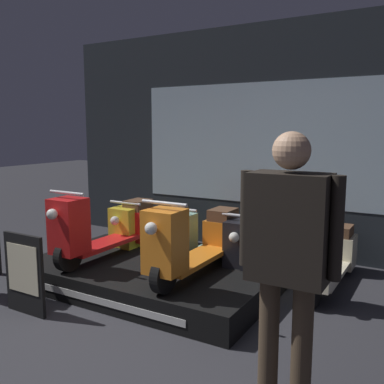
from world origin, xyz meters
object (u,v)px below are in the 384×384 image
at_px(scooter_backrow_2, 261,247).
at_px(scooter_backrow_0, 153,231).
at_px(scooter_backrow_3, 329,257).
at_px(scooter_backrow_1, 203,239).
at_px(price_sign_board, 24,274).
at_px(scooter_display_right, 197,242).
at_px(scooter_display_left, 107,228).
at_px(person_right_browsing, 288,246).

bearing_deg(scooter_backrow_2, scooter_backrow_0, 180.00).
bearing_deg(scooter_backrow_3, scooter_backrow_2, 180.00).
relative_size(scooter_backrow_1, price_sign_board, 2.12).
bearing_deg(scooter_backrow_0, scooter_display_right, -38.80).
height_order(scooter_display_left, scooter_display_right, same).
xyz_separation_m(scooter_backrow_2, scooter_backrow_3, (0.80, 0.00, 0.00)).
height_order(scooter_display_left, person_right_browsing, person_right_browsing).
xyz_separation_m(scooter_display_left, scooter_backrow_0, (-0.09, 1.04, -0.27)).
relative_size(scooter_backrow_2, price_sign_board, 2.12).
xyz_separation_m(scooter_display_left, scooter_display_right, (1.21, 0.00, 0.00)).
relative_size(scooter_backrow_2, scooter_backrow_3, 1.00).
bearing_deg(scooter_backrow_0, scooter_backrow_3, 0.00).
bearing_deg(scooter_backrow_2, price_sign_board, -125.36).
xyz_separation_m(scooter_backrow_1, scooter_backrow_3, (1.60, 0.00, 0.00)).
relative_size(scooter_display_right, scooter_backrow_3, 1.00).
relative_size(scooter_backrow_3, person_right_browsing, 0.95).
bearing_deg(scooter_backrow_0, scooter_display_left, -85.26).
bearing_deg(scooter_backrow_3, person_right_browsing, -84.19).
xyz_separation_m(scooter_display_right, scooter_backrow_1, (-0.50, 1.04, -0.27)).
relative_size(scooter_backrow_0, scooter_backrow_3, 1.00).
bearing_deg(scooter_display_right, scooter_backrow_0, 141.20).
xyz_separation_m(scooter_display_left, price_sign_board, (-0.03, -1.14, -0.22)).
bearing_deg(price_sign_board, scooter_backrow_3, 42.88).
xyz_separation_m(scooter_backrow_2, person_right_browsing, (1.03, -2.27, 0.72)).
relative_size(scooter_display_left, scooter_backrow_1, 1.00).
relative_size(scooter_display_right, person_right_browsing, 0.95).
xyz_separation_m(person_right_browsing, price_sign_board, (-2.58, 0.09, -0.66)).
bearing_deg(scooter_display_left, scooter_display_right, 0.00).
bearing_deg(price_sign_board, scooter_display_right, 42.48).
bearing_deg(scooter_backrow_1, scooter_backrow_0, 180.00).
xyz_separation_m(scooter_backrow_0, price_sign_board, (0.05, -2.18, 0.05)).
xyz_separation_m(scooter_backrow_0, scooter_backrow_2, (1.60, 0.00, 0.00)).
bearing_deg(person_right_browsing, scooter_display_left, 154.22).
bearing_deg(scooter_backrow_2, scooter_backrow_1, 180.00).
bearing_deg(price_sign_board, scooter_backrow_1, 71.09).
bearing_deg(scooter_display_right, scooter_display_left, 180.00).
xyz_separation_m(scooter_backrow_1, price_sign_board, (-0.75, -2.18, 0.05)).
bearing_deg(price_sign_board, person_right_browsing, -2.03).
bearing_deg(scooter_backrow_1, price_sign_board, -108.91).
relative_size(scooter_backrow_2, person_right_browsing, 0.95).
height_order(scooter_backrow_0, person_right_browsing, person_right_browsing).
bearing_deg(scooter_backrow_1, person_right_browsing, -51.12).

